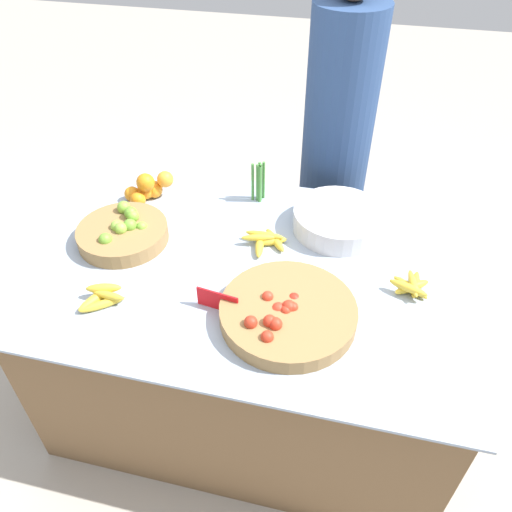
{
  "coord_description": "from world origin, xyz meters",
  "views": [
    {
      "loc": [
        0.33,
        -1.39,
        2.03
      ],
      "look_at": [
        0.0,
        0.0,
        0.8
      ],
      "focal_mm": 35.0,
      "sensor_mm": 36.0,
      "label": 1
    }
  ],
  "objects_px": {
    "lime_bowl": "(123,233)",
    "tomato_basket": "(287,313)",
    "vendor_person": "(335,155)",
    "price_sign": "(218,301)",
    "metal_bowl": "(338,220)"
  },
  "relations": [
    {
      "from": "lime_bowl",
      "to": "tomato_basket",
      "type": "distance_m",
      "value": 0.78
    },
    {
      "from": "vendor_person",
      "to": "lime_bowl",
      "type": "bearing_deg",
      "value": -132.14
    },
    {
      "from": "tomato_basket",
      "to": "vendor_person",
      "type": "distance_m",
      "value": 1.12
    },
    {
      "from": "price_sign",
      "to": "vendor_person",
      "type": "bearing_deg",
      "value": 84.27
    },
    {
      "from": "tomato_basket",
      "to": "vendor_person",
      "type": "relative_size",
      "value": 0.28
    },
    {
      "from": "lime_bowl",
      "to": "vendor_person",
      "type": "relative_size",
      "value": 0.22
    },
    {
      "from": "metal_bowl",
      "to": "lime_bowl",
      "type": "bearing_deg",
      "value": -161.88
    },
    {
      "from": "lime_bowl",
      "to": "tomato_basket",
      "type": "height_order",
      "value": "lime_bowl"
    },
    {
      "from": "metal_bowl",
      "to": "vendor_person",
      "type": "bearing_deg",
      "value": 97.68
    },
    {
      "from": "price_sign",
      "to": "lime_bowl",
      "type": "bearing_deg",
      "value": 157.73
    },
    {
      "from": "lime_bowl",
      "to": "price_sign",
      "type": "bearing_deg",
      "value": -30.51
    },
    {
      "from": "lime_bowl",
      "to": "tomato_basket",
      "type": "relative_size",
      "value": 0.78
    },
    {
      "from": "lime_bowl",
      "to": "vendor_person",
      "type": "bearing_deg",
      "value": 47.86
    },
    {
      "from": "metal_bowl",
      "to": "vendor_person",
      "type": "height_order",
      "value": "vendor_person"
    },
    {
      "from": "metal_bowl",
      "to": "price_sign",
      "type": "relative_size",
      "value": 2.45
    }
  ]
}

